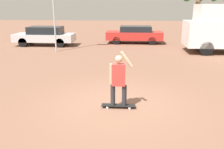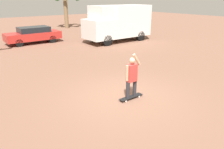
{
  "view_description": "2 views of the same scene",
  "coord_description": "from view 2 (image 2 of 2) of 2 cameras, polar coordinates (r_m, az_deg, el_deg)",
  "views": [
    {
      "loc": [
        0.39,
        -7.29,
        3.06
      ],
      "look_at": [
        -0.21,
        0.46,
        0.84
      ],
      "focal_mm": 40.0,
      "sensor_mm": 36.0,
      "label": 1
    },
    {
      "loc": [
        -5.08,
        -5.87,
        3.67
      ],
      "look_at": [
        -0.28,
        0.51,
        0.83
      ],
      "focal_mm": 35.0,
      "sensor_mm": 36.0,
      "label": 2
    }
  ],
  "objects": [
    {
      "name": "ground_plane",
      "position": [
        8.58,
        3.55,
        -5.76
      ],
      "size": [
        80.0,
        80.0,
        0.0
      ],
      "primitive_type": "plane",
      "color": "brown"
    },
    {
      "name": "person_skateboarder",
      "position": [
        8.06,
        5.16,
        -0.23
      ],
      "size": [
        0.67,
        0.22,
        1.67
      ],
      "color": "#28282D",
      "rests_on": "skateboard"
    },
    {
      "name": "camper_van",
      "position": [
        19.28,
        1.71,
        13.57
      ],
      "size": [
        5.87,
        2.29,
        3.03
      ],
      "color": "black",
      "rests_on": "ground_plane"
    },
    {
      "name": "parked_car_red",
      "position": [
        19.62,
        -19.88,
        9.79
      ],
      "size": [
        4.4,
        1.72,
        1.35
      ],
      "color": "black",
      "rests_on": "ground_plane"
    },
    {
      "name": "skateboard",
      "position": [
        8.39,
        4.98,
        -5.87
      ],
      "size": [
        1.03,
        0.23,
        0.09
      ],
      "color": "black",
      "rests_on": "ground_plane"
    }
  ]
}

